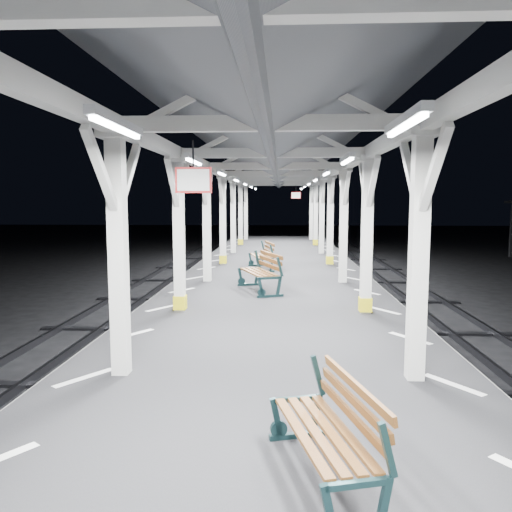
{
  "coord_description": "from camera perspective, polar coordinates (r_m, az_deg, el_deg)",
  "views": [
    {
      "loc": [
        0.21,
        -8.59,
        3.39
      ],
      "look_at": [
        -0.34,
        2.06,
        2.2
      ],
      "focal_mm": 35.0,
      "sensor_mm": 36.0,
      "label": 1
    }
  ],
  "objects": [
    {
      "name": "ground",
      "position": [
        9.24,
        1.52,
        -15.17
      ],
      "size": [
        120.0,
        120.0,
        0.0
      ],
      "primitive_type": "plane",
      "color": "black",
      "rests_on": "ground"
    },
    {
      "name": "platform",
      "position": [
        9.06,
        1.53,
        -12.22
      ],
      "size": [
        6.0,
        50.0,
        1.0
      ],
      "primitive_type": "cube",
      "color": "black",
      "rests_on": "ground"
    },
    {
      "name": "canopy",
      "position": [
        8.65,
        1.62,
        14.12
      ],
      "size": [
        5.4,
        49.0,
        4.65
      ],
      "color": "beige",
      "rests_on": "platform"
    },
    {
      "name": "bench_mid",
      "position": [
        13.18,
        0.79,
        -1.7
      ],
      "size": [
        1.29,
        1.99,
        1.02
      ],
      "rotation": [
        0.0,
        0.0,
        0.36
      ],
      "color": "#132A2E",
      "rests_on": "platform"
    },
    {
      "name": "bench_far",
      "position": [
        17.42,
        0.88,
        0.15
      ],
      "size": [
        1.0,
        1.84,
        0.95
      ],
      "rotation": [
        0.0,
        0.0,
        0.22
      ],
      "color": "#132A2E",
      "rests_on": "platform"
    },
    {
      "name": "hazard_stripes_right",
      "position": [
        9.19,
        17.19,
        -8.97
      ],
      "size": [
        1.0,
        48.0,
        0.01
      ],
      "primitive_type": "cube",
      "color": "silver",
      "rests_on": "platform"
    },
    {
      "name": "bench_near",
      "position": [
        4.55,
        8.78,
        -18.81
      ],
      "size": [
        0.96,
        1.69,
        0.86
      ],
      "rotation": [
        0.0,
        0.0,
        0.25
      ],
      "color": "#132A2E",
      "rests_on": "platform"
    },
    {
      "name": "hazard_stripes_left",
      "position": [
        9.3,
        -13.9,
        -8.68
      ],
      "size": [
        1.0,
        48.0,
        0.01
      ],
      "primitive_type": "cube",
      "color": "silver",
      "rests_on": "platform"
    }
  ]
}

